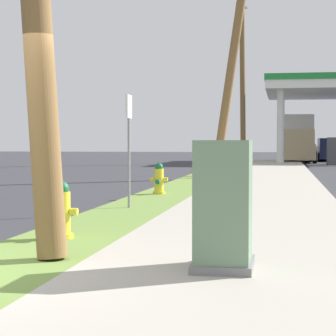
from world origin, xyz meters
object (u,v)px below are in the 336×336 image
at_px(fire_hydrant_nearest, 62,213).
at_px(car_navy_by_near_pump, 330,151).
at_px(truck_tan_at_forecourt, 298,140).
at_px(utility_cabinet, 224,209).
at_px(fire_hydrant_second, 159,180).
at_px(utility_pole_background, 243,78).
at_px(utility_pole_midground, 237,32).
at_px(fire_hydrant_fourth, 221,161).
at_px(street_sign_post, 129,127).
at_px(fire_hydrant_third, 201,168).

bearing_deg(fire_hydrant_nearest, car_navy_by_near_pump, 81.27).
bearing_deg(truck_tan_at_forecourt, utility_cabinet, -92.37).
bearing_deg(fire_hydrant_second, truck_tan_at_forecourt, 82.44).
relative_size(utility_pole_background, car_navy_by_near_pump, 2.23).
height_order(utility_pole_midground, utility_cabinet, utility_pole_midground).
xyz_separation_m(fire_hydrant_fourth, street_sign_post, (-0.01, -18.79, 1.19)).
height_order(utility_cabinet, truck_tan_at_forecourt, truck_tan_at_forecourt).
bearing_deg(truck_tan_at_forecourt, utility_pole_background, -135.32).
height_order(fire_hydrant_third, fire_hydrant_fourth, same).
bearing_deg(utility_pole_background, truck_tan_at_forecourt, 44.68).
bearing_deg(utility_pole_midground, truck_tan_at_forecourt, 82.70).
height_order(fire_hydrant_fourth, utility_pole_background, utility_pole_background).
xyz_separation_m(fire_hydrant_second, fire_hydrant_fourth, (0.04, 15.53, 0.00)).
relative_size(fire_hydrant_second, truck_tan_at_forecourt, 0.12).
xyz_separation_m(fire_hydrant_second, street_sign_post, (0.03, -3.26, 1.19)).
distance_m(fire_hydrant_third, truck_tan_at_forecourt, 22.56).
xyz_separation_m(fire_hydrant_nearest, utility_pole_background, (0.35, 33.23, 4.85)).
relative_size(fire_hydrant_second, utility_cabinet, 0.59).
relative_size(fire_hydrant_third, car_navy_by_near_pump, 0.16).
bearing_deg(utility_cabinet, car_navy_by_near_pump, 84.66).
xyz_separation_m(fire_hydrant_fourth, utility_pole_midground, (1.19, -6.95, 4.84)).
height_order(utility_pole_background, truck_tan_at_forecourt, utility_pole_background).
height_order(fire_hydrant_nearest, fire_hydrant_fourth, same).
xyz_separation_m(fire_hydrant_third, truck_tan_at_forecourt, (3.77, 22.22, 1.04)).
relative_size(utility_pole_midground, street_sign_post, 4.80).
distance_m(fire_hydrant_nearest, utility_pole_midground, 16.65).
relative_size(utility_pole_background, street_sign_post, 4.80).
xyz_separation_m(fire_hydrant_second, car_navy_by_near_pump, (6.18, 32.36, 0.28)).
bearing_deg(fire_hydrant_third, utility_cabinet, -82.29).
xyz_separation_m(utility_pole_background, car_navy_by_near_pump, (5.75, 6.43, -4.57)).
bearing_deg(truck_tan_at_forecourt, fire_hydrant_nearest, -95.93).
bearing_deg(utility_pole_midground, utility_pole_background, 92.65).
xyz_separation_m(fire_hydrant_nearest, fire_hydrant_fourth, (-0.04, 22.83, 0.00)).
bearing_deg(street_sign_post, utility_pole_background, 89.21).
xyz_separation_m(fire_hydrant_nearest, street_sign_post, (-0.06, 4.05, 1.19)).
relative_size(fire_hydrant_fourth, utility_cabinet, 0.59).
bearing_deg(car_navy_by_near_pump, street_sign_post, -99.80).
distance_m(fire_hydrant_nearest, fire_hydrant_third, 14.44).
bearing_deg(fire_hydrant_third, car_navy_by_near_pump, 76.52).
bearing_deg(fire_hydrant_nearest, fire_hydrant_second, 90.68).
xyz_separation_m(utility_cabinet, truck_tan_at_forecourt, (1.58, 38.34, 0.78)).
height_order(utility_cabinet, car_navy_by_near_pump, car_navy_by_near_pump).
relative_size(utility_pole_background, utility_cabinet, 8.09).
xyz_separation_m(fire_hydrant_second, truck_tan_at_forecourt, (3.90, 29.35, 1.04)).
xyz_separation_m(utility_pole_background, truck_tan_at_forecourt, (3.46, 3.43, -3.81)).
height_order(fire_hydrant_nearest, utility_cabinet, utility_cabinet).
xyz_separation_m(fire_hydrant_nearest, fire_hydrant_second, (-0.09, 7.31, 0.00)).
bearing_deg(fire_hydrant_fourth, utility_pole_midground, -80.26).
bearing_deg(fire_hydrant_fourth, truck_tan_at_forecourt, 74.42).
bearing_deg(fire_hydrant_nearest, truck_tan_at_forecourt, 84.07).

